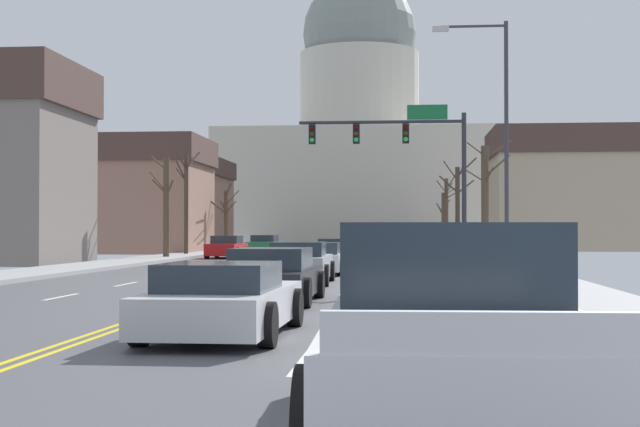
{
  "coord_description": "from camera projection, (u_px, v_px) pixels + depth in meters",
  "views": [
    {
      "loc": [
        4.73,
        -30.06,
        1.62
      ],
      "look_at": [
        -1.17,
        35.26,
        2.78
      ],
      "focal_mm": 51.61,
      "sensor_mm": 36.0,
      "label": 1
    }
  ],
  "objects": [
    {
      "name": "sedan_near_02",
      "position": [
        300.0,
        264.0,
        27.6
      ],
      "size": [
        1.99,
        4.7,
        1.26
      ],
      "color": "#9EA3A8",
      "rests_on": "ground"
    },
    {
      "name": "ground",
      "position": [
        259.0,
        278.0,
        30.33
      ],
      "size": [
        20.0,
        180.0,
        0.2
      ],
      "color": "#4E4E54"
    },
    {
      "name": "bare_tree_04",
      "position": [
        443.0,
        218.0,
        75.44
      ],
      "size": [
        2.23,
        1.54,
        4.86
      ],
      "color": "#4C3D2D",
      "rests_on": "ground"
    },
    {
      "name": "sedan_oncoming_01",
      "position": [
        264.0,
        244.0,
        66.28
      ],
      "size": [
        2.25,
        4.77,
        1.23
      ],
      "color": "#1E7247",
      "rests_on": "ground"
    },
    {
      "name": "bare_tree_01",
      "position": [
        186.0,
        198.0,
        56.93
      ],
      "size": [
        1.38,
        2.5,
        6.45
      ],
      "color": "#423328",
      "rests_on": "ground"
    },
    {
      "name": "flank_building_03",
      "position": [
        561.0,
        189.0,
        72.01
      ],
      "size": [
        11.06,
        9.73,
        9.46
      ],
      "color": "tan",
      "rests_on": "ground"
    },
    {
      "name": "capitol_building",
      "position": [
        359.0,
        147.0,
        100.45
      ],
      "size": [
        29.29,
        19.79,
        31.7
      ],
      "color": "beige",
      "rests_on": "ground"
    },
    {
      "name": "bare_tree_03",
      "position": [
        226.0,
        217.0,
        66.63
      ],
      "size": [
        2.63,
        3.15,
        4.78
      ],
      "color": "#4C3D2D",
      "rests_on": "ground"
    },
    {
      "name": "bare_tree_02",
      "position": [
        447.0,
        210.0,
        83.43
      ],
      "size": [
        2.15,
        1.67,
        6.59
      ],
      "color": "#4C3D2D",
      "rests_on": "ground"
    },
    {
      "name": "signal_gantry",
      "position": [
        406.0,
        148.0,
        43.4
      ],
      "size": [
        7.91,
        0.41,
        7.39
      ],
      "color": "#28282D",
      "rests_on": "ground"
    },
    {
      "name": "sedan_oncoming_00",
      "position": [
        227.0,
        247.0,
        52.59
      ],
      "size": [
        1.96,
        4.32,
        1.28
      ],
      "color": "#B71414",
      "rests_on": "ground"
    },
    {
      "name": "pickup_truck_near_05",
      "position": [
        455.0,
        340.0,
        7.29
      ],
      "size": [
        2.35,
        5.41,
        1.68
      ],
      "color": "silver",
      "rests_on": "ground"
    },
    {
      "name": "sedan_near_01",
      "position": [
        319.0,
        259.0,
        33.35
      ],
      "size": [
        1.96,
        4.26,
        1.16
      ],
      "color": "silver",
      "rests_on": "ground"
    },
    {
      "name": "pedestrian_00",
      "position": [
        503.0,
        246.0,
        30.26
      ],
      "size": [
        0.35,
        0.34,
        1.73
      ],
      "color": "#33333D",
      "rests_on": "ground"
    },
    {
      "name": "bare_tree_05",
      "position": [
        166.0,
        205.0,
        50.7
      ],
      "size": [
        1.7,
        1.46,
        5.66
      ],
      "color": "#4C3D2D",
      "rests_on": "ground"
    },
    {
      "name": "sedan_near_00",
      "position": [
        337.0,
        254.0,
        40.1
      ],
      "size": [
        2.01,
        4.3,
        1.24
      ],
      "color": "black",
      "rests_on": "ground"
    },
    {
      "name": "bare_tree_06",
      "position": [
        458.0,
        205.0,
        65.7
      ],
      "size": [
        2.67,
        1.31,
        6.61
      ],
      "color": "#423328",
      "rests_on": "ground"
    },
    {
      "name": "street_lamp_right",
      "position": [
        497.0,
        124.0,
        30.88
      ],
      "size": [
        2.54,
        0.24,
        8.51
      ],
      "color": "#333338",
      "rests_on": "ground"
    },
    {
      "name": "sedan_near_04",
      "position": [
        223.0,
        301.0,
        14.01
      ],
      "size": [
        2.08,
        4.6,
        1.13
      ],
      "color": "silver",
      "rests_on": "ground"
    },
    {
      "name": "sedan_near_03",
      "position": [
        272.0,
        277.0,
        20.49
      ],
      "size": [
        2.08,
        4.63,
        1.22
      ],
      "color": "black",
      "rests_on": "ground"
    },
    {
      "name": "flank_building_01",
      "position": [
        159.0,
        204.0,
        76.82
      ],
      "size": [
        11.33,
        10.39,
        7.47
      ],
      "color": "#8C6656",
      "rests_on": "ground"
    },
    {
      "name": "bare_tree_00",
      "position": [
        485.0,
        199.0,
        46.44
      ],
      "size": [
        2.43,
        1.94,
        6.08
      ],
      "color": "#4C3D2D",
      "rests_on": "ground"
    },
    {
      "name": "flank_building_00",
      "position": [
        111.0,
        195.0,
        64.17
      ],
      "size": [
        13.4,
        8.73,
        7.99
      ],
      "color": "#8C6656",
      "rests_on": "ground"
    },
    {
      "name": "bicycle_parked",
      "position": [
        502.0,
        265.0,
        29.24
      ],
      "size": [
        0.12,
        1.77,
        0.85
      ],
      "color": "black",
      "rests_on": "ground"
    }
  ]
}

